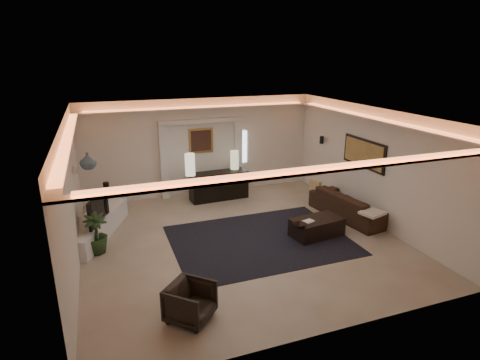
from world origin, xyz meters
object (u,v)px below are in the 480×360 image
object	(u,v)px
coffee_table	(317,227)
console	(219,186)
armchair	(190,302)
sofa	(349,205)

from	to	relation	value
coffee_table	console	bearing A→B (deg)	105.89
coffee_table	armchair	size ratio (longest dim) A/B	1.74
sofa	armchair	xyz separation A→B (m)	(-4.91, -2.73, -0.02)
console	sofa	bearing A→B (deg)	-43.93
sofa	console	bearing A→B (deg)	40.26
console	armchair	world-z (taller)	console
sofa	coffee_table	bearing A→B (deg)	108.63
console	armchair	bearing A→B (deg)	-114.30
console	armchair	xyz separation A→B (m)	(-2.09, -5.22, -0.09)
sofa	coffee_table	distance (m)	1.57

